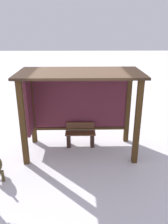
% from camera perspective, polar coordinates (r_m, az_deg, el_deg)
% --- Properties ---
extents(ground_plane, '(60.00, 60.00, 0.00)m').
position_cam_1_polar(ground_plane, '(7.11, -0.89, -9.78)').
color(ground_plane, silver).
extents(bus_shelter, '(3.40, 1.63, 2.46)m').
position_cam_1_polar(bus_shelter, '(6.65, -2.13, 4.08)').
color(bus_shelter, '#422B13').
rests_on(bus_shelter, ground).
extents(bench_left_inside, '(0.95, 0.36, 0.75)m').
position_cam_1_polar(bench_left_inside, '(7.26, -0.92, -6.06)').
color(bench_left_inside, '#573321').
rests_on(bench_left_inside, ground).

